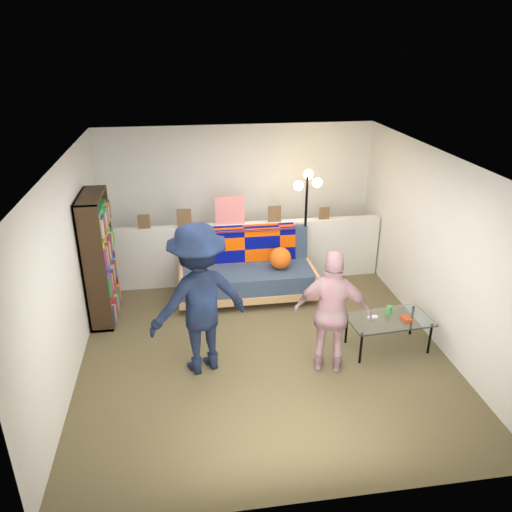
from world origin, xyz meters
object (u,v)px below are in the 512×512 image
Objects in this scene: futon_sofa at (248,270)px; person_right at (332,313)px; coffee_table at (390,320)px; floor_lamp at (307,206)px; person_left at (199,300)px; bookshelf at (99,262)px.

futon_sofa is 2.14m from person_right.
floor_lamp reaches higher than coffee_table.
person_right reaches higher than coffee_table.
futon_sofa is 1.97m from person_left.
floor_lamp is 2.36m from person_right.
floor_lamp is at bearing 107.28° from coffee_table.
futon_sofa is 1.15× the size of bookshelf.
futon_sofa is at bearing 132.96° from coffee_table.
bookshelf is 3.26m from person_right.
person_left is (-0.79, -1.73, 0.50)m from futon_sofa.
person_right is (-0.24, -2.29, -0.54)m from floor_lamp.
bookshelf is at bearing -168.35° from floor_lamp.
person_right is at bearing 149.66° from person_left.
coffee_table is 0.58× the size of floor_lamp.
person_left reaches higher than futon_sofa.
floor_lamp is at bearing -77.59° from person_right.
floor_lamp reaches higher than futon_sofa.
bookshelf is 0.98× the size of person_left.
coffee_table is 2.42m from person_left.
bookshelf is at bearing -67.54° from person_left.
futon_sofa reaches higher than coffee_table.
futon_sofa is at bearing -162.62° from floor_lamp.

